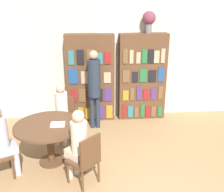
% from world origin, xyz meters
% --- Properties ---
extents(wall_back, '(6.40, 0.07, 3.00)m').
position_xyz_m(wall_back, '(0.00, 3.34, 1.51)').
color(wall_back, beige).
rests_on(wall_back, ground_plane).
extents(bookshelf_left, '(1.10, 0.34, 2.04)m').
position_xyz_m(bookshelf_left, '(-0.61, 3.15, 1.01)').
color(bookshelf_left, brown).
rests_on(bookshelf_left, ground_plane).
extents(bookshelf_right, '(1.10, 0.34, 2.04)m').
position_xyz_m(bookshelf_right, '(0.61, 3.15, 1.01)').
color(bookshelf_right, brown).
rests_on(bookshelf_right, ground_plane).
extents(flower_vase, '(0.29, 0.29, 0.47)m').
position_xyz_m(flower_vase, '(0.71, 3.15, 2.33)').
color(flower_vase, slate).
rests_on(flower_vase, bookshelf_right).
extents(reading_table, '(1.17, 1.17, 0.74)m').
position_xyz_m(reading_table, '(-1.35, 1.35, 0.61)').
color(reading_table, brown).
rests_on(reading_table, ground_plane).
extents(chair_left_side, '(0.47, 0.47, 0.87)m').
position_xyz_m(chair_left_side, '(-1.17, 2.26, 0.48)').
color(chair_left_side, brown).
rests_on(chair_left_side, ground_plane).
extents(chair_far_side, '(0.57, 0.57, 0.87)m').
position_xyz_m(chair_far_side, '(-0.71, 0.67, 0.48)').
color(chair_far_side, brown).
rests_on(chair_far_side, ground_plane).
extents(seated_reader_left, '(0.30, 0.38, 1.22)m').
position_xyz_m(seated_reader_left, '(-1.21, 2.08, 0.68)').
color(seated_reader_left, beige).
rests_on(seated_reader_left, ground_plane).
extents(seated_reader_right, '(0.40, 0.41, 1.23)m').
position_xyz_m(seated_reader_right, '(-0.84, 0.81, 0.69)').
color(seated_reader_right, beige).
rests_on(seated_reader_right, ground_plane).
extents(seated_reader_back, '(0.42, 0.39, 1.23)m').
position_xyz_m(seated_reader_back, '(-2.02, 1.03, 0.70)').
color(seated_reader_back, '#B2B7C6').
rests_on(seated_reader_back, ground_plane).
extents(librarian_standing, '(0.27, 0.54, 1.76)m').
position_xyz_m(librarian_standing, '(-0.53, 2.65, 1.06)').
color(librarian_standing, '#232D3D').
rests_on(librarian_standing, ground_plane).
extents(open_book_on_table, '(0.24, 0.18, 0.03)m').
position_xyz_m(open_book_on_table, '(-1.18, 1.31, 0.76)').
color(open_book_on_table, silver).
rests_on(open_book_on_table, reading_table).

